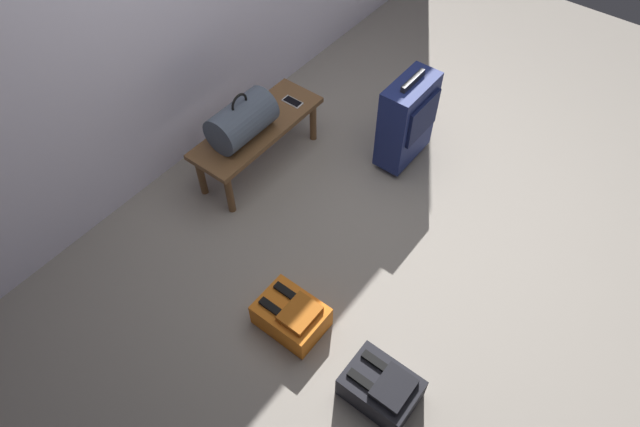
# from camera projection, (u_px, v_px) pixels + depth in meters

# --- Properties ---
(ground_plane) EXTENTS (6.60, 6.60, 0.00)m
(ground_plane) POSITION_uv_depth(u_px,v_px,m) (399.00, 220.00, 3.65)
(ground_plane) COLOR gray
(bench) EXTENTS (1.00, 0.36, 0.37)m
(bench) POSITION_uv_depth(u_px,v_px,m) (258.00, 131.00, 3.72)
(bench) COLOR brown
(bench) RESTS_ON ground
(duffel_bag_slate) EXTENTS (0.44, 0.26, 0.34)m
(duffel_bag_slate) POSITION_uv_depth(u_px,v_px,m) (242.00, 120.00, 3.52)
(duffel_bag_slate) COLOR #475160
(duffel_bag_slate) RESTS_ON bench
(cell_phone) EXTENTS (0.07, 0.14, 0.01)m
(cell_phone) POSITION_uv_depth(u_px,v_px,m) (292.00, 102.00, 3.83)
(cell_phone) COLOR silver
(cell_phone) RESTS_ON bench
(suitcase_upright_navy) EXTENTS (0.44, 0.24, 0.71)m
(suitcase_upright_navy) POSITION_uv_depth(u_px,v_px,m) (407.00, 120.00, 3.73)
(suitcase_upright_navy) COLOR navy
(suitcase_upright_navy) RESTS_ON ground
(backpack_orange) EXTENTS (0.28, 0.38, 0.21)m
(backpack_orange) POSITION_uv_depth(u_px,v_px,m) (292.00, 315.00, 3.10)
(backpack_orange) COLOR orange
(backpack_orange) RESTS_ON ground
(backpack_dark) EXTENTS (0.28, 0.38, 0.21)m
(backpack_dark) POSITION_uv_depth(u_px,v_px,m) (381.00, 388.00, 2.84)
(backpack_dark) COLOR black
(backpack_dark) RESTS_ON ground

